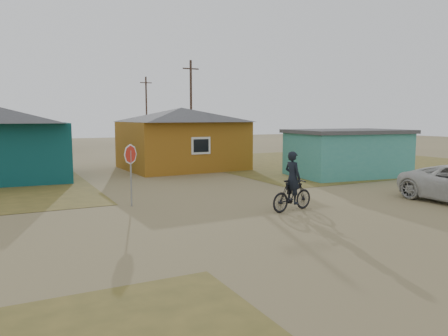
{
  "coord_description": "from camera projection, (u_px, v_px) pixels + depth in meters",
  "views": [
    {
      "loc": [
        -7.74,
        -12.19,
        3.28
      ],
      "look_at": [
        -0.04,
        3.0,
        1.3
      ],
      "focal_mm": 35.0,
      "sensor_mm": 36.0,
      "label": 1
    }
  ],
  "objects": [
    {
      "name": "ground",
      "position": [
        265.0,
        216.0,
        14.65
      ],
      "size": [
        120.0,
        120.0,
        0.0
      ],
      "primitive_type": "plane",
      "color": "olive"
    },
    {
      "name": "grass_ne",
      "position": [
        331.0,
        162.0,
        32.46
      ],
      "size": [
        20.0,
        18.0,
        0.0
      ],
      "primitive_type": "cube",
      "color": "brown",
      "rests_on": "ground"
    },
    {
      "name": "house_yellow",
      "position": [
        182.0,
        137.0,
        27.94
      ],
      "size": [
        7.72,
        6.76,
        3.9
      ],
      "color": "#935C16",
      "rests_on": "ground"
    },
    {
      "name": "shed_turquoise",
      "position": [
        347.0,
        153.0,
        24.53
      ],
      "size": [
        6.71,
        4.93,
        2.6
      ],
      "color": "teal",
      "rests_on": "ground"
    },
    {
      "name": "house_pale_west",
      "position": [
        23.0,
        132.0,
        41.86
      ],
      "size": [
        7.04,
        6.15,
        3.6
      ],
      "color": "gray",
      "rests_on": "ground"
    },
    {
      "name": "house_beige_east",
      "position": [
        162.0,
        129.0,
        54.36
      ],
      "size": [
        6.95,
        6.05,
        3.6
      ],
      "color": "gray",
      "rests_on": "ground"
    },
    {
      "name": "utility_pole_near",
      "position": [
        191.0,
        107.0,
        36.58
      ],
      "size": [
        1.4,
        0.2,
        8.0
      ],
      "color": "#433128",
      "rests_on": "ground"
    },
    {
      "name": "utility_pole_far",
      "position": [
        146.0,
        110.0,
        51.21
      ],
      "size": [
        1.4,
        0.2,
        8.0
      ],
      "color": "#433128",
      "rests_on": "ground"
    },
    {
      "name": "stop_sign",
      "position": [
        131.0,
        160.0,
        15.97
      ],
      "size": [
        0.74,
        0.25,
        2.31
      ],
      "color": "gray",
      "rests_on": "ground"
    },
    {
      "name": "cyclist",
      "position": [
        292.0,
        189.0,
        15.29
      ],
      "size": [
        1.93,
        0.85,
        2.11
      ],
      "color": "black",
      "rests_on": "ground"
    }
  ]
}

